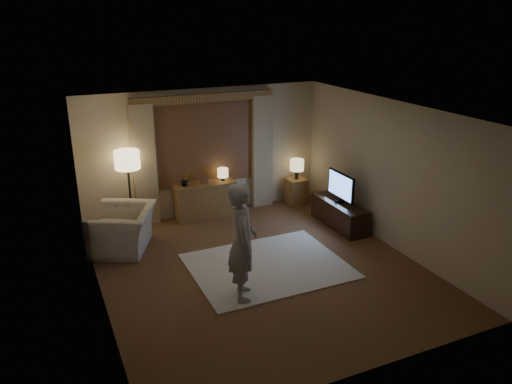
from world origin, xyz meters
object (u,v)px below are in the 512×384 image
tv_stand (339,214)px  sideboard (205,201)px  person (242,242)px  armchair (123,230)px  side_table (296,191)px

tv_stand → sideboard: bearing=146.2°
sideboard → person: 3.23m
sideboard → armchair: size_ratio=1.03×
person → side_table: bearing=-22.2°
side_table → person: person is taller
armchair → person: person is taller
armchair → person: size_ratio=0.66×
armchair → person: (1.31, -2.34, 0.52)m
sideboard → person: person is taller
sideboard → tv_stand: (2.26, -1.51, -0.10)m
armchair → person: 2.73m
side_table → tv_stand: side_table is taller
sideboard → person: size_ratio=0.68×
tv_stand → person: bearing=-149.2°
side_table → person: (-2.58, -3.10, 0.62)m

